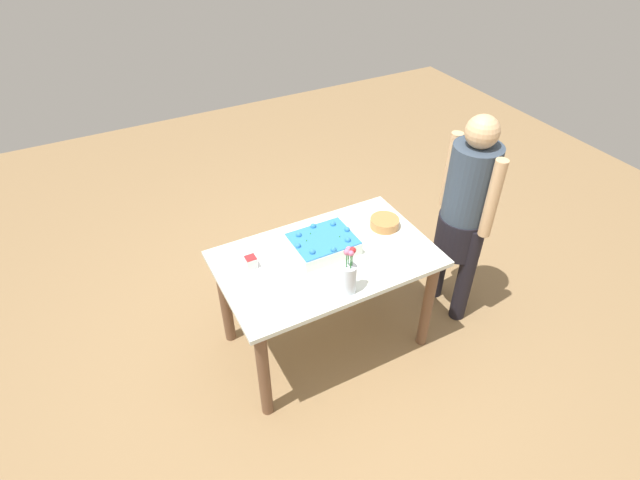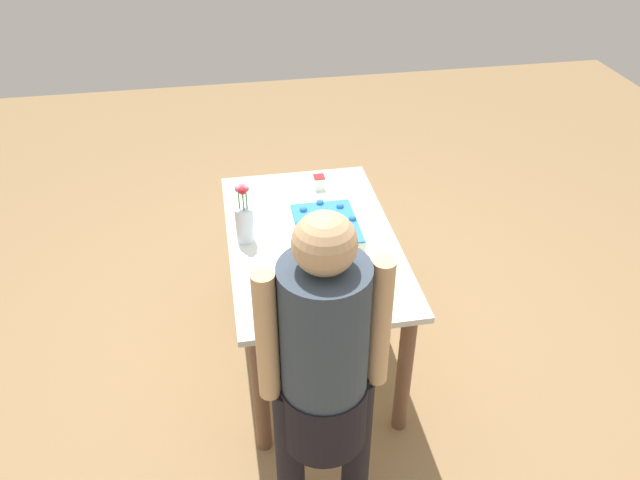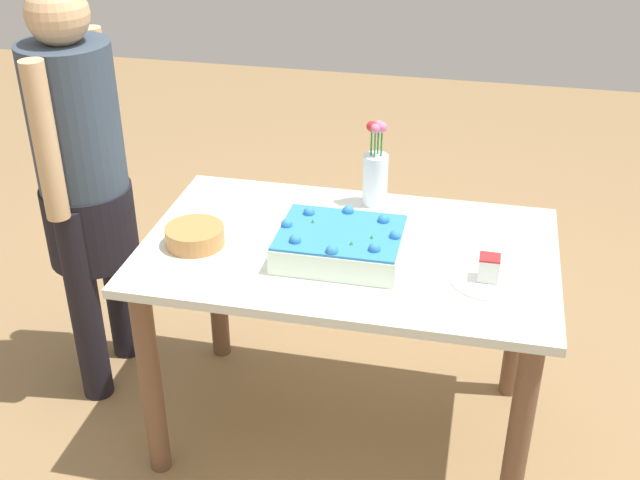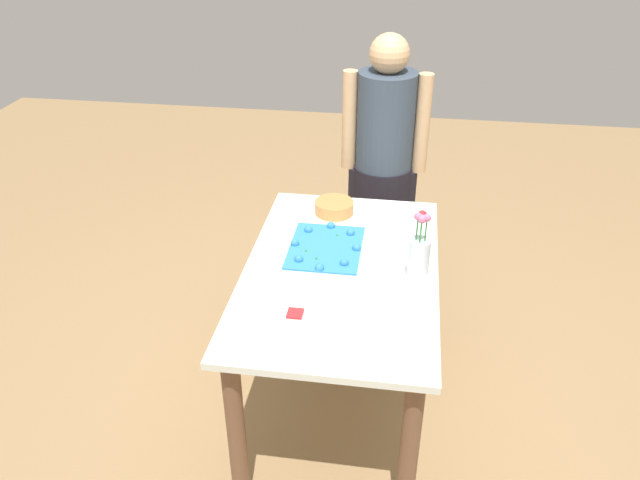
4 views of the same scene
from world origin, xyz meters
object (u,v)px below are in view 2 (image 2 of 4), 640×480
object	(u,v)px
fruit_bowl	(352,294)
person_standing	(324,370)
flower_vase	(244,221)
sheet_cake	(326,230)
cake_knife	(259,192)
serving_plate_with_slice	(319,186)

from	to	relation	value
fruit_bowl	person_standing	xyz separation A→B (m)	(-0.47, 0.20, 0.08)
person_standing	flower_vase	bearing A→B (deg)	11.36
flower_vase	fruit_bowl	world-z (taller)	flower_vase
sheet_cake	flower_vase	size ratio (longest dim) A/B	1.25
cake_knife	person_standing	xyz separation A→B (m)	(-1.41, -0.10, 0.11)
sheet_cake	cake_knife	xyz separation A→B (m)	(0.48, 0.28, -0.04)
fruit_bowl	person_standing	world-z (taller)	person_standing
serving_plate_with_slice	flower_vase	bearing A→B (deg)	133.36
sheet_cake	flower_vase	xyz separation A→B (m)	(0.05, 0.38, 0.07)
cake_knife	sheet_cake	bearing A→B (deg)	-73.40
serving_plate_with_slice	person_standing	distance (m)	1.40
cake_knife	flower_vase	size ratio (longest dim) A/B	0.67
fruit_bowl	serving_plate_with_slice	bearing A→B (deg)	-1.45
serving_plate_with_slice	person_standing	bearing A→B (deg)	170.64
serving_plate_with_slice	flower_vase	xyz separation A→B (m)	(-0.40, 0.42, 0.09)
person_standing	serving_plate_with_slice	bearing A→B (deg)	-9.36
sheet_cake	serving_plate_with_slice	world-z (taller)	sheet_cake
cake_knife	serving_plate_with_slice	bearing A→B (deg)	-18.85
serving_plate_with_slice	fruit_bowl	size ratio (longest dim) A/B	1.18
serving_plate_with_slice	cake_knife	size ratio (longest dim) A/B	1.09
cake_knife	person_standing	size ratio (longest dim) A/B	0.13
person_standing	fruit_bowl	bearing A→B (deg)	-23.38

